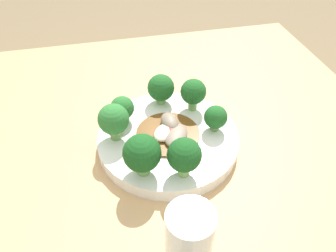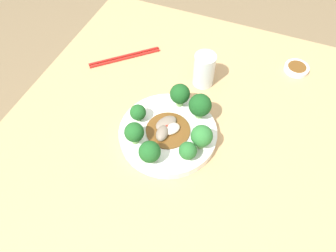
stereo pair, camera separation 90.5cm
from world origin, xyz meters
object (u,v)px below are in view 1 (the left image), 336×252
(broccoli_west, at_px, (161,88))
(stirfry_center, at_px, (170,131))
(broccoli_southwest, at_px, (122,108))
(plate, at_px, (168,139))
(drinking_glass, at_px, (189,239))
(broccoli_southeast, at_px, (142,154))
(broccoli_east, at_px, (184,156))
(broccoli_northwest, at_px, (193,92))
(broccoli_south, at_px, (114,120))
(broccoli_north, at_px, (216,117))

(broccoli_west, height_order, stirfry_center, broccoli_west)
(broccoli_southwest, height_order, broccoli_west, broccoli_west)
(plate, distance_m, drinking_glass, 0.22)
(broccoli_west, bearing_deg, broccoli_southeast, -20.83)
(plate, bearing_deg, broccoli_southeast, -37.11)
(broccoli_east, distance_m, stirfry_center, 0.10)
(broccoli_northwest, bearing_deg, plate, -45.65)
(broccoli_south, xyz_separation_m, stirfry_center, (0.01, 0.09, -0.03))
(broccoli_northwest, relative_size, broccoli_southwest, 1.25)
(stirfry_center, bearing_deg, drinking_glass, -6.74)
(drinking_glass, bearing_deg, broccoli_west, 174.55)
(plate, relative_size, broccoli_northwest, 3.89)
(broccoli_north, bearing_deg, plate, -93.53)
(drinking_glass, bearing_deg, plate, 174.16)
(broccoli_southeast, xyz_separation_m, drinking_glass, (0.14, 0.03, -0.02))
(plate, distance_m, broccoli_south, 0.11)
(broccoli_west, height_order, broccoli_southeast, broccoli_southeast)
(broccoli_southwest, relative_size, broccoli_west, 0.84)
(broccoli_north, height_order, stirfry_center, broccoli_north)
(broccoli_west, xyz_separation_m, broccoli_southeast, (0.17, -0.06, 0.01))
(plate, relative_size, broccoli_southwest, 4.87)
(plate, bearing_deg, broccoli_northwest, 134.35)
(broccoli_south, bearing_deg, drinking_glass, 16.71)
(broccoli_northwest, distance_m, broccoli_south, 0.16)
(broccoli_east, distance_m, broccoli_west, 0.19)
(broccoli_north, relative_size, broccoli_south, 0.71)
(broccoli_south, distance_m, stirfry_center, 0.10)
(plate, bearing_deg, broccoli_north, 86.47)
(broccoli_southwest, xyz_separation_m, broccoli_north, (0.06, 0.16, -0.00))
(drinking_glass, bearing_deg, broccoli_south, -163.29)
(broccoli_southeast, height_order, stirfry_center, broccoli_southeast)
(stirfry_center, height_order, drinking_glass, drinking_glass)
(broccoli_northwest, bearing_deg, broccoli_east, -20.83)
(broccoli_northwest, height_order, broccoli_southeast, broccoli_southeast)
(broccoli_north, height_order, broccoli_east, broccoli_east)
(broccoli_southeast, distance_m, stirfry_center, 0.10)
(broccoli_northwest, xyz_separation_m, broccoli_south, (0.05, -0.15, 0.00))
(broccoli_southeast, bearing_deg, plate, 142.89)
(broccoli_southwest, bearing_deg, broccoli_south, -23.27)
(broccoli_southwest, height_order, stirfry_center, broccoli_southwest)
(broccoli_southwest, distance_m, broccoli_north, 0.17)
(broccoli_northwest, bearing_deg, broccoli_southwest, -87.65)
(plate, relative_size, broccoli_north, 5.06)
(plate, xyz_separation_m, broccoli_north, (0.01, 0.08, 0.04))
(broccoli_northwest, distance_m, broccoli_north, 0.07)
(broccoli_south, distance_m, drinking_glass, 0.24)
(plate, distance_m, stirfry_center, 0.02)
(broccoli_southeast, relative_size, drinking_glass, 0.72)
(broccoli_west, relative_size, broccoli_southeast, 0.84)
(broccoli_northwest, height_order, broccoli_west, broccoli_northwest)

